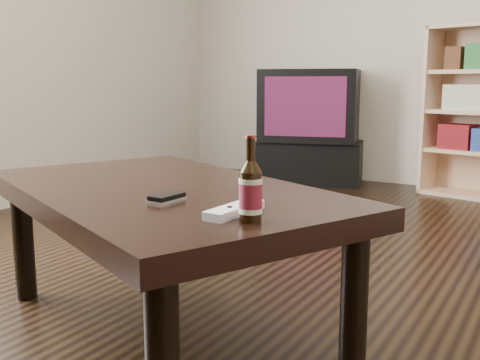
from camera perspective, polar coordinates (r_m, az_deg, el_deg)
The scene contains 9 objects.
floor at distance 2.06m, azimuth 6.34°, elevation -14.56°, with size 5.00×6.00×0.01m, color black.
wall_back at distance 4.81m, azimuth 22.07°, elevation 15.21°, with size 5.00×0.02×2.70m, color beige.
tv_stand at distance 4.84m, azimuth 6.96°, elevation 1.88°, with size 0.89×0.44×0.35m, color black.
tv at distance 4.80m, azimuth 7.08°, elevation 7.52°, with size 0.90×0.68×0.60m.
bookshelf at distance 4.51m, azimuth 22.69°, elevation 6.73°, with size 0.73×0.46×1.26m.
coffee_table at distance 1.88m, azimuth -8.02°, elevation -2.61°, with size 1.56×1.28×0.51m.
beer_bottle at distance 1.36m, azimuth 1.09°, elevation -1.16°, with size 0.08×0.08×0.21m.
phone at distance 1.63m, azimuth -7.45°, elevation -1.80°, with size 0.06×0.11×0.02m.
remote at distance 1.45m, azimuth -0.55°, elevation -3.06°, with size 0.07×0.21×0.03m.
Camera 1 is at (0.75, -1.72, 0.84)m, focal length 42.00 mm.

